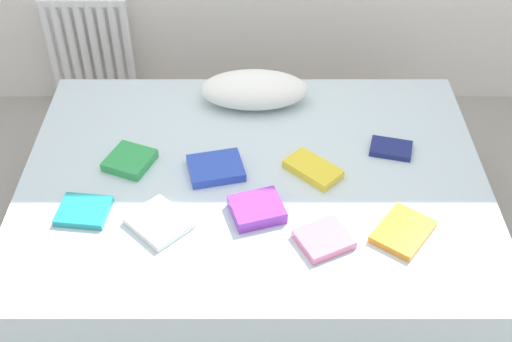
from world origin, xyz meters
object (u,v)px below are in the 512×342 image
Objects in this scene: textbook_purple at (259,209)px; pillow at (256,90)px; textbook_navy at (393,149)px; textbook_white at (161,222)px; textbook_pink at (326,239)px; textbook_orange at (405,232)px; textbook_yellow at (315,169)px; bed at (256,218)px; textbook_blue at (218,168)px; textbook_teal at (86,210)px; radiator at (92,46)px; textbook_green at (132,160)px.

pillow is at bearing 73.74° from textbook_purple.
textbook_navy is (0.60, -0.36, -0.07)m from pillow.
textbook_white is 1.18× the size of textbook_pink.
textbook_yellow is at bearing 78.92° from textbook_orange.
bed is 0.32m from textbook_blue.
textbook_orange is (0.56, -0.11, -0.01)m from textbook_purple.
pillow is 2.86× the size of textbook_navy.
textbook_teal is 1.10× the size of textbook_navy.
textbook_purple is at bearing -89.02° from pillow.
textbook_blue is at bearing 32.82° from textbook_teal.
pillow is at bearing 79.81° from textbook_pink.
pillow is 2.71× the size of textbook_pink.
radiator reaches higher than textbook_white.
textbook_white reaches higher than bed.
textbook_green is at bearing 159.19° from textbook_blue.
textbook_white is (-0.94, 0.05, 0.00)m from textbook_orange.
textbook_pink is (0.26, -0.90, -0.06)m from pillow.
textbook_green reaches higher than textbook_teal.
bed is at bearing 14.57° from textbook_green.
textbook_green reaches higher than bed.
textbook_teal is at bearing 144.22° from textbook_pink.
textbook_white is (0.30, -0.06, 0.00)m from textbook_teal.
radiator is 1.99m from textbook_pink.
textbook_purple is 0.84× the size of textbook_orange.
textbook_yellow is 0.78m from textbook_green.
textbook_pink is (0.02, -0.40, -0.00)m from textbook_yellow.
textbook_yellow is at bearing -63.76° from pillow.
textbook_teal reaches higher than textbook_navy.
radiator is at bearing 155.98° from textbook_white.
textbook_blue reaches higher than textbook_pink.
radiator is 1.72m from textbook_purple.
textbook_purple is 0.87× the size of textbook_blue.
textbook_orange is at bearing -18.64° from textbook_pink.
textbook_white is at bearing 145.41° from textbook_pink.
textbook_blue is at bearing -155.33° from textbook_navy.
bed is at bearing -51.99° from radiator.
pillow is 1.01m from textbook_teal.
radiator reaches higher than textbook_orange.
textbook_white is at bearing -136.32° from textbook_blue.
textbook_blue and textbook_green have the same top height.
textbook_navy is at bearing 26.90° from textbook_green.
textbook_purple is 0.29m from textbook_pink.
textbook_purple is at bearing -132.04° from textbook_navy.
textbook_pink is at bearing -56.59° from textbook_blue.
textbook_navy is (1.54, -1.04, 0.10)m from radiator.
textbook_pink reaches higher than textbook_teal.
radiator is at bearing 100.76° from textbook_pink.
textbook_purple is 0.62m from textbook_green.
textbook_green is (-0.53, -0.45, -0.06)m from pillow.
textbook_yellow is (0.92, 0.25, 0.00)m from textbook_teal.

